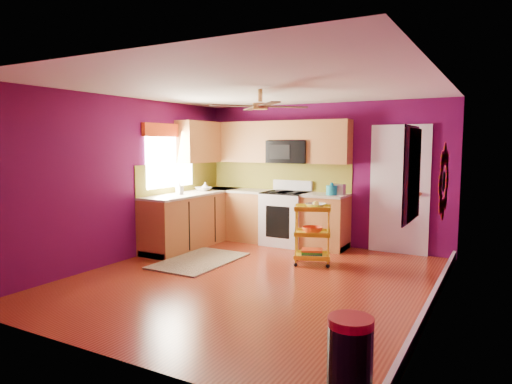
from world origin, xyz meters
The scene contains 18 objects.
ground centered at (0.00, 0.00, 0.00)m, with size 5.00×5.00×0.00m, color maroon.
room_envelope centered at (0.03, 0.00, 1.63)m, with size 4.54×5.04×2.52m.
lower_cabinets centered at (-1.35, 1.82, 0.43)m, with size 2.81×2.31×0.94m.
electric_range centered at (-0.55, 2.17, 0.48)m, with size 0.76×0.66×1.13m.
upper_cabinetry centered at (-1.24, 2.17, 1.80)m, with size 2.80×2.30×1.26m.
left_window centered at (-2.22, 1.05, 1.74)m, with size 0.08×1.35×1.08m.
panel_door centered at (1.35, 2.47, 1.02)m, with size 0.95×0.11×2.15m.
right_wall_art centered at (2.23, -0.34, 1.44)m, with size 0.04×2.74×1.04m.
ceiling_fan centered at (0.00, 0.20, 2.29)m, with size 1.01×1.01×0.26m.
shag_rug centered at (-1.18, 0.43, 0.01)m, with size 0.92×1.51×0.02m, color #301F10.
rolling_cart centered at (0.39, 1.12, 0.49)m, with size 0.63×0.54×0.95m.
trash_can centered at (1.99, -2.16, 0.30)m, with size 0.32×0.35×0.61m.
teal_kettle centered at (0.31, 2.13, 1.02)m, with size 0.18×0.18×0.21m.
toaster centered at (0.40, 2.21, 1.03)m, with size 0.22×0.15×0.18m, color beige.
soap_bottle_a centered at (-1.94, 0.93, 1.05)m, with size 0.09×0.10×0.21m, color #EA3F72.
soap_bottle_b centered at (-1.96, 1.70, 1.02)m, with size 0.12×0.12×0.16m, color white.
counter_dish centered at (-1.96, 1.65, 0.97)m, with size 0.28×0.28×0.07m, color white.
counter_cup centered at (-2.00, 1.01, 0.99)m, with size 0.13×0.13×0.10m, color white.
Camera 1 is at (2.88, -5.11, 1.79)m, focal length 32.00 mm.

